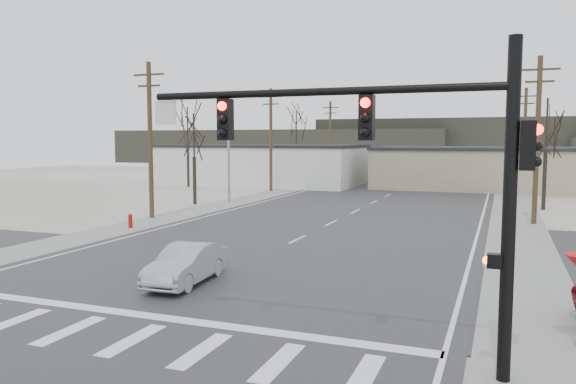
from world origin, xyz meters
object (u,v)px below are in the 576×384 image
object	(u,v)px
fire_hydrant	(130,221)
sedan_crossing	(186,264)
car_far_a	(443,177)
car_far_b	(407,172)
traffic_signal_mast	(416,160)

from	to	relation	value
fire_hydrant	sedan_crossing	size ratio (longest dim) A/B	0.21
fire_hydrant	car_far_a	distance (m)	41.38
sedan_crossing	car_far_b	world-z (taller)	sedan_crossing
traffic_signal_mast	fire_hydrant	xyz separation A→B (m)	(-18.09, 14.20, -4.22)
traffic_signal_mast	fire_hydrant	world-z (taller)	traffic_signal_mast
fire_hydrant	car_far_b	distance (m)	51.46
sedan_crossing	car_far_a	size ratio (longest dim) A/B	0.72
fire_hydrant	sedan_crossing	world-z (taller)	sedan_crossing
sedan_crossing	car_far_b	size ratio (longest dim) A/B	1.06
traffic_signal_mast	fire_hydrant	distance (m)	23.39
car_far_a	sedan_crossing	bearing A→B (deg)	75.89
fire_hydrant	car_far_a	xyz separation A→B (m)	(13.59, 39.09, 0.42)
sedan_crossing	car_far_a	distance (m)	48.83
traffic_signal_mast	car_far_a	world-z (taller)	traffic_signal_mast
fire_hydrant	car_far_a	bearing A→B (deg)	70.83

